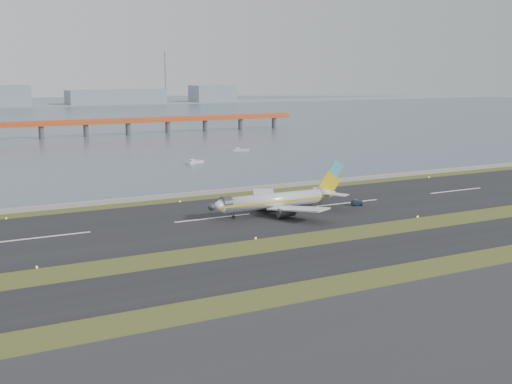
% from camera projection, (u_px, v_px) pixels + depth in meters
% --- Properties ---
extents(ground, '(1000.00, 1000.00, 0.00)m').
position_uv_depth(ground, '(273.00, 248.00, 130.62)').
color(ground, '#374819').
rests_on(ground, ground).
extents(apron_strip, '(1000.00, 50.00, 0.10)m').
position_uv_depth(apron_strip, '(480.00, 348.00, 82.70)').
color(apron_strip, '#2B2B2E').
rests_on(apron_strip, ground).
extents(taxiway_strip, '(1000.00, 18.00, 0.10)m').
position_uv_depth(taxiway_strip, '(304.00, 262.00, 120.15)').
color(taxiway_strip, black).
rests_on(taxiway_strip, ground).
extents(runway_strip, '(1000.00, 45.00, 0.10)m').
position_uv_depth(runway_strip, '(213.00, 218.00, 156.74)').
color(runway_strip, black).
rests_on(runway_strip, ground).
extents(seawall, '(1000.00, 2.50, 1.00)m').
position_uv_depth(seawall, '(171.00, 196.00, 182.79)').
color(seawall, gray).
rests_on(seawall, ground).
extents(bay_water, '(1400.00, 800.00, 1.30)m').
position_uv_depth(bay_water, '(3.00, 116.00, 531.29)').
color(bay_water, '#495B69').
rests_on(bay_water, ground).
extents(red_pier, '(260.00, 5.00, 10.20)m').
position_uv_depth(red_pier, '(86.00, 124.00, 356.16)').
color(red_pier, '#C14B21').
rests_on(red_pier, ground).
extents(airliner, '(38.52, 32.89, 12.80)m').
position_uv_depth(airliner, '(278.00, 200.00, 161.47)').
color(airliner, silver).
rests_on(airliner, ground).
extents(pushback_tug, '(3.08, 2.30, 1.76)m').
position_uv_depth(pushback_tug, '(357.00, 203.00, 171.48)').
color(pushback_tug, '#132034').
rests_on(pushback_tug, ground).
extents(workboat_near, '(8.35, 5.67, 1.95)m').
position_uv_depth(workboat_near, '(194.00, 162.00, 251.46)').
color(workboat_near, silver).
rests_on(workboat_near, ground).
extents(workboat_far, '(7.94, 4.91, 1.84)m').
position_uv_depth(workboat_far, '(240.00, 150.00, 290.51)').
color(workboat_far, silver).
rests_on(workboat_far, ground).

